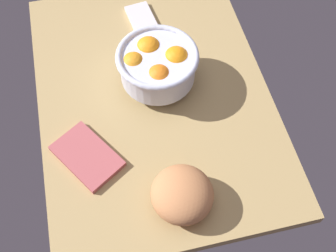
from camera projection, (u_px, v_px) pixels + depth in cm
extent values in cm
cube|color=tan|center=(154.00, 96.00, 108.97)|extent=(81.15, 58.14, 3.00)
cylinder|color=silver|center=(158.00, 79.00, 108.40)|extent=(10.97, 10.97, 2.62)
cylinder|color=silver|center=(158.00, 66.00, 104.07)|extent=(18.64, 18.64, 7.47)
torus|color=silver|center=(157.00, 56.00, 100.87)|extent=(20.24, 20.24, 1.60)
sphere|color=orange|center=(134.00, 65.00, 102.39)|extent=(6.40, 6.40, 6.40)
sphere|color=orange|center=(149.00, 50.00, 104.64)|extent=(7.00, 7.00, 7.00)
sphere|color=orange|center=(176.00, 60.00, 103.01)|extent=(6.98, 6.98, 6.98)
sphere|color=orange|center=(159.00, 78.00, 100.32)|extent=(6.52, 6.52, 6.52)
ellipsoid|color=#C07B4C|center=(180.00, 195.00, 89.02)|extent=(15.93, 15.71, 8.23)
cube|color=silver|center=(141.00, 18.00, 120.45)|extent=(11.99, 8.14, 1.22)
cube|color=#AF5256|center=(87.00, 156.00, 97.56)|extent=(18.87, 17.08, 1.44)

